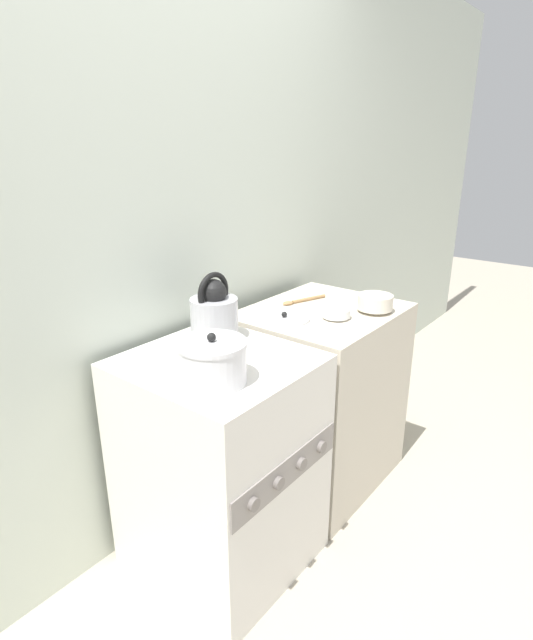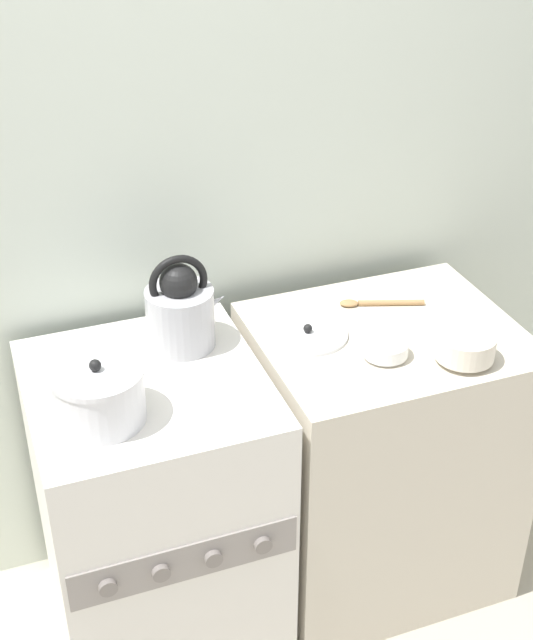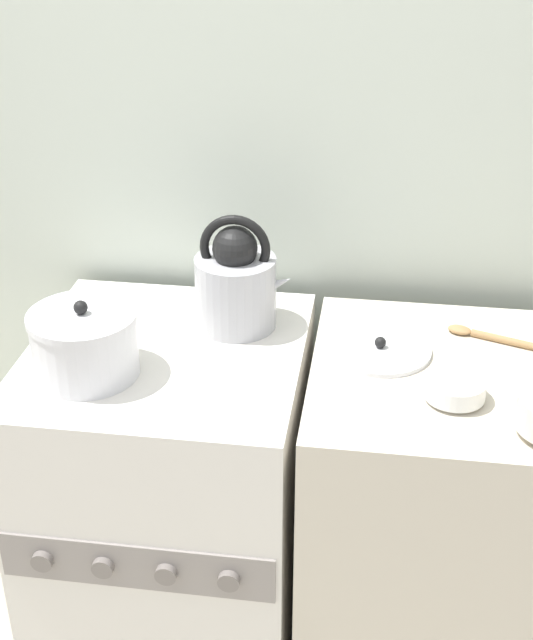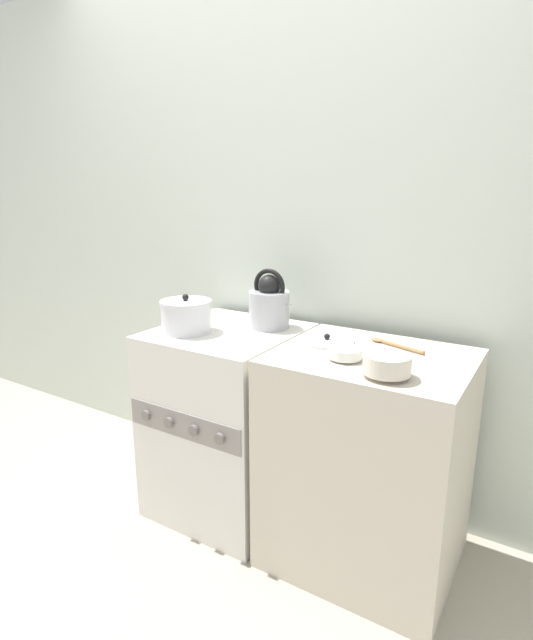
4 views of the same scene
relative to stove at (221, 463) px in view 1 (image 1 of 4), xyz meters
The scene contains 10 objects.
ground_plane 0.52m from the stove, 90.00° to the right, with size 12.00×12.00×0.00m, color #B2A893.
wall_back 0.91m from the stove, 90.00° to the left, with size 7.00×0.06×2.50m.
stove is the anchor object (origin of this frame).
counter 0.66m from the stove, ahead, with size 0.70×0.59×0.85m.
kettle 0.56m from the stove, 45.52° to the left, with size 0.22×0.18×0.26m.
cooking_pot 0.52m from the stove, 140.29° to the right, with size 0.22×0.22×0.16m.
enamel_bowl 0.93m from the stove, 14.62° to the right, with size 0.15×0.15×0.08m.
small_ceramic_bowl 0.76m from the stove, 10.96° to the right, with size 0.12×0.12×0.04m.
loose_pot_lid 0.63m from the stove, ahead, with size 0.21×0.21×0.03m.
wooden_spoon 0.83m from the stove, 10.30° to the left, with size 0.23×0.10×0.02m.
Camera 1 is at (-1.12, -0.80, 1.55)m, focal length 28.00 mm.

